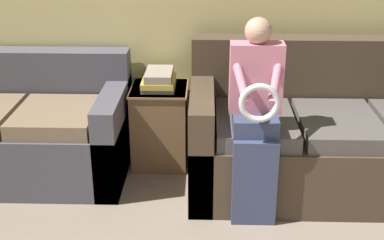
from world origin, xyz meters
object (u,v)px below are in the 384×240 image
at_px(couch_side, 24,132).
at_px(book_stack, 159,80).
at_px(child_left_seated, 256,114).
at_px(side_shelf, 160,124).
at_px(couch_main, 331,138).

distance_m(couch_side, book_stack, 1.07).
bearing_deg(child_left_seated, side_shelf, 133.00).
distance_m(couch_side, side_shelf, 1.01).
xyz_separation_m(couch_side, side_shelf, (0.99, 0.18, -0.01)).
bearing_deg(book_stack, side_shelf, 104.16).
bearing_deg(side_shelf, book_stack, -75.84).
bearing_deg(side_shelf, couch_main, -13.34).
bearing_deg(side_shelf, child_left_seated, -47.00).
height_order(couch_side, child_left_seated, child_left_seated).
relative_size(couch_main, book_stack, 6.13).
bearing_deg(couch_main, couch_side, 177.18).
relative_size(couch_main, child_left_seated, 1.57).
distance_m(couch_main, child_left_seated, 0.79).
bearing_deg(couch_side, couch_main, -2.82).
height_order(couch_main, child_left_seated, child_left_seated).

